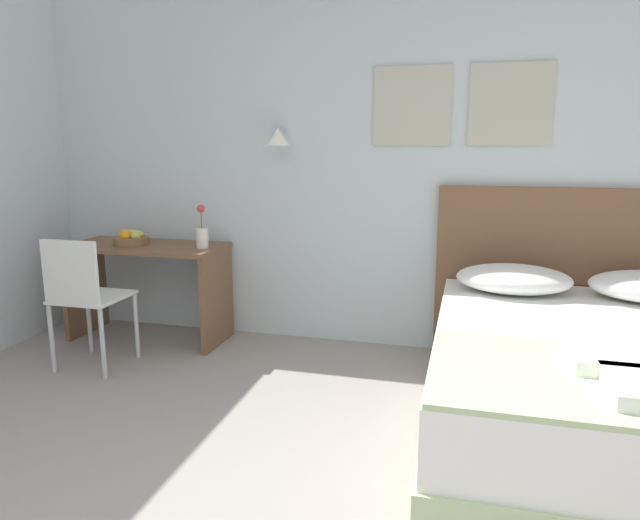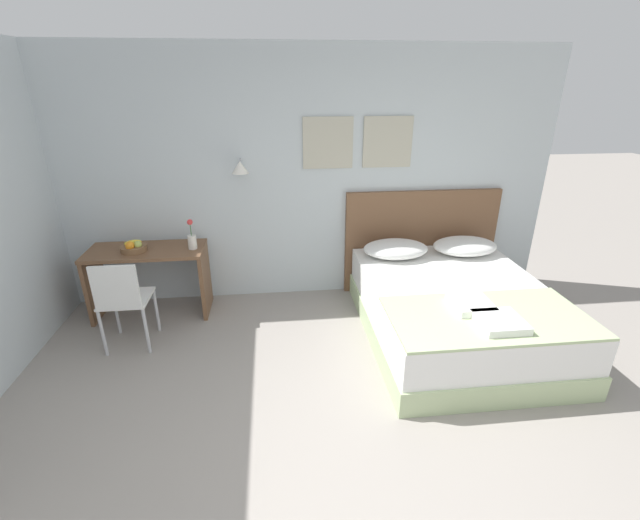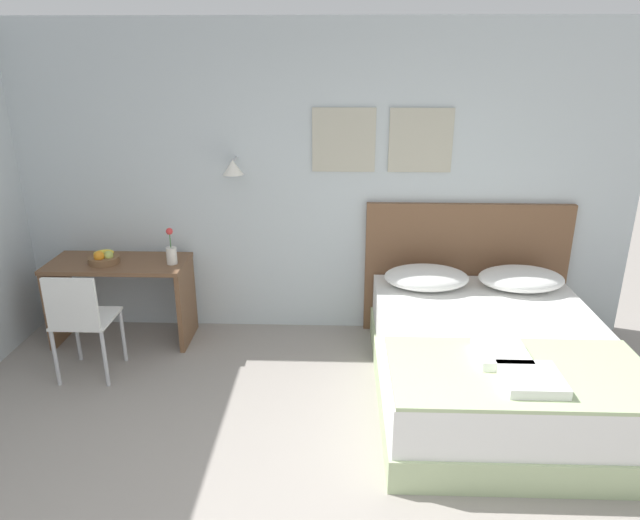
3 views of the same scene
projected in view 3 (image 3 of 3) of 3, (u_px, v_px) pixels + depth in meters
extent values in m
cube|color=silver|center=(302.00, 184.00, 4.86)|extent=(5.66, 0.06, 2.65)
cube|color=#B7B29E|center=(344.00, 140.00, 4.68)|extent=(0.52, 0.02, 0.52)
cube|color=#B7B29E|center=(421.00, 140.00, 4.66)|extent=(0.52, 0.02, 0.52)
cylinder|color=#B2B2B7|center=(234.00, 159.00, 4.70)|extent=(0.02, 0.16, 0.02)
cone|color=white|center=(233.00, 167.00, 4.63)|extent=(0.17, 0.17, 0.12)
cube|color=#B2C693|center=(489.00, 382.00, 4.17)|extent=(1.64, 2.08, 0.22)
cube|color=white|center=(493.00, 349.00, 4.07)|extent=(1.61, 2.04, 0.32)
cube|color=brown|center=(465.00, 269.00, 5.01)|extent=(1.76, 0.06, 1.18)
ellipsoid|color=white|center=(426.00, 277.00, 4.71)|extent=(0.70, 0.48, 0.17)
ellipsoid|color=white|center=(521.00, 279.00, 4.68)|extent=(0.70, 0.48, 0.17)
cube|color=#B2C693|center=(521.00, 372.00, 3.45)|extent=(1.59, 0.83, 0.02)
cube|color=white|center=(501.00, 354.00, 3.57)|extent=(0.31, 0.34, 0.06)
cube|color=white|center=(532.00, 379.00, 3.30)|extent=(0.34, 0.34, 0.06)
cube|color=brown|center=(118.00, 263.00, 4.80)|extent=(1.15, 0.53, 0.03)
cube|color=brown|center=(60.00, 302.00, 4.94)|extent=(0.04, 0.48, 0.69)
cube|color=brown|center=(187.00, 304.00, 4.90)|extent=(0.04, 0.48, 0.69)
cube|color=white|center=(86.00, 319.00, 4.34)|extent=(0.42, 0.42, 0.02)
cube|color=white|center=(71.00, 304.00, 4.09)|extent=(0.38, 0.03, 0.40)
cylinder|color=#B7B7BC|center=(77.00, 335.00, 4.61)|extent=(0.03, 0.03, 0.46)
cylinder|color=#B7B7BC|center=(123.00, 335.00, 4.60)|extent=(0.03, 0.03, 0.46)
cylinder|color=#B7B7BC|center=(55.00, 358.00, 4.26)|extent=(0.03, 0.03, 0.46)
cylinder|color=#B7B7BC|center=(105.00, 359.00, 4.24)|extent=(0.03, 0.03, 0.46)
cylinder|color=brown|center=(104.00, 260.00, 4.75)|extent=(0.25, 0.25, 0.05)
sphere|color=#B2C156|center=(109.00, 255.00, 4.72)|extent=(0.08, 0.08, 0.08)
ellipsoid|color=yellow|center=(104.00, 253.00, 4.78)|extent=(0.17, 0.12, 0.06)
sphere|color=orange|center=(99.00, 256.00, 4.69)|extent=(0.09, 0.09, 0.09)
cylinder|color=silver|center=(172.00, 256.00, 4.72)|extent=(0.09, 0.09, 0.14)
cylinder|color=#3D7538|center=(170.00, 239.00, 4.67)|extent=(0.01, 0.01, 0.14)
sphere|color=#DB3838|center=(169.00, 231.00, 4.64)|extent=(0.06, 0.06, 0.06)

